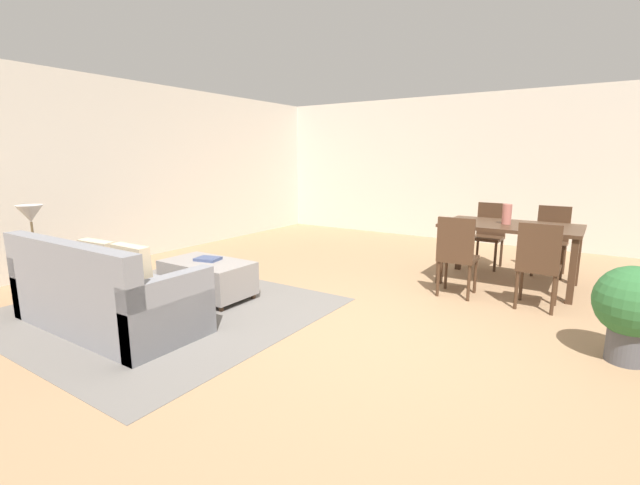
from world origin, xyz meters
TOP-DOWN VIEW (x-y plane):
  - ground_plane at (0.00, 0.00)m, footprint 10.80×10.80m
  - wall_back at (0.00, 5.00)m, footprint 9.00×0.12m
  - wall_left at (-4.50, 0.50)m, footprint 0.12×11.00m
  - area_rug at (-2.07, -0.66)m, footprint 3.00×2.80m
  - couch at (-2.14, -1.25)m, footprint 1.94×0.85m
  - ottoman_table at (-1.99, -0.12)m, footprint 1.01×0.59m
  - side_table at (-3.41, -1.25)m, footprint 0.40×0.40m
  - table_lamp at (-3.41, -1.25)m, footprint 0.26×0.26m
  - dining_table at (0.73, 2.30)m, footprint 1.56×0.95m
  - dining_chair_near_left at (0.33, 1.45)m, footprint 0.42×0.42m
  - dining_chair_near_right at (1.15, 1.48)m, footprint 0.41×0.41m
  - dining_chair_far_left at (0.31, 3.12)m, footprint 0.42×0.42m
  - dining_chair_far_right at (1.11, 3.16)m, footprint 0.40×0.40m
  - vase_centerpiece at (0.67, 2.28)m, footprint 0.11×0.11m
  - book_on_ottoman at (-2.02, -0.08)m, footprint 0.30×0.25m
  - potted_plant at (1.92, 0.57)m, footprint 0.54×0.54m

SIDE VIEW (x-z plane):
  - ground_plane at x=0.00m, z-range 0.00..0.00m
  - area_rug at x=-2.07m, z-range 0.00..0.01m
  - ottoman_table at x=-1.99m, z-range 0.03..0.45m
  - couch at x=-2.14m, z-range -0.13..0.73m
  - side_table at x=-3.41m, z-range 0.16..0.71m
  - book_on_ottoman at x=-2.02m, z-range 0.42..0.45m
  - potted_plant at x=1.92m, z-range 0.07..0.83m
  - dining_chair_near_left at x=0.33m, z-range 0.06..0.98m
  - dining_chair_near_right at x=1.15m, z-range 0.06..0.98m
  - dining_chair_far_left at x=0.31m, z-range 0.06..0.98m
  - dining_chair_far_right at x=1.11m, z-range 0.06..0.98m
  - dining_table at x=0.73m, z-range 0.29..1.05m
  - vase_centerpiece at x=0.67m, z-range 0.76..1.01m
  - table_lamp at x=-3.41m, z-range 0.69..1.22m
  - wall_back at x=0.00m, z-range 0.00..2.70m
  - wall_left at x=-4.50m, z-range 0.00..2.70m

